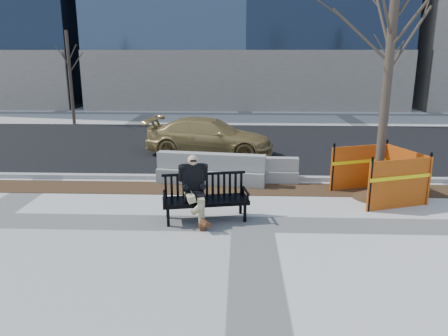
# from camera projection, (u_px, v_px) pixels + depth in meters

# --- Properties ---
(ground) EXTENTS (120.00, 120.00, 0.00)m
(ground) POSITION_uv_depth(u_px,v_px,m) (252.00, 224.00, 9.70)
(ground) COLOR beige
(ground) RESTS_ON ground
(mulch_strip) EXTENTS (40.00, 1.20, 0.02)m
(mulch_strip) POSITION_uv_depth(u_px,v_px,m) (250.00, 189.00, 12.21)
(mulch_strip) COLOR #47301C
(mulch_strip) RESTS_ON ground
(asphalt_street) EXTENTS (60.00, 10.40, 0.01)m
(asphalt_street) POSITION_uv_depth(u_px,v_px,m) (247.00, 145.00, 18.20)
(asphalt_street) COLOR black
(asphalt_street) RESTS_ON ground
(curb) EXTENTS (60.00, 0.25, 0.12)m
(curb) POSITION_uv_depth(u_px,v_px,m) (250.00, 178.00, 13.11)
(curb) COLOR #9E9B93
(curb) RESTS_ON ground
(bench) EXTENTS (2.10, 1.09, 1.06)m
(bench) POSITION_uv_depth(u_px,v_px,m) (206.00, 220.00, 9.97)
(bench) COLOR black
(bench) RESTS_ON ground
(seated_man) EXTENTS (0.85, 1.19, 1.52)m
(seated_man) POSITION_uv_depth(u_px,v_px,m) (194.00, 219.00, 9.98)
(seated_man) COLOR black
(seated_man) RESTS_ON ground
(tree_fence) EXTENTS (3.48, 3.48, 6.82)m
(tree_fence) POSITION_uv_depth(u_px,v_px,m) (376.00, 197.00, 11.52)
(tree_fence) COLOR #E15A16
(tree_fence) RESTS_ON ground
(sedan) EXTENTS (5.08, 2.80, 1.39)m
(sedan) POSITION_uv_depth(u_px,v_px,m) (210.00, 155.00, 16.38)
(sedan) COLOR #9D8145
(sedan) RESTS_ON ground
(jersey_barrier_left) EXTENTS (3.27, 1.09, 0.92)m
(jersey_barrier_left) POSITION_uv_depth(u_px,v_px,m) (211.00, 183.00, 12.78)
(jersey_barrier_left) COLOR gray
(jersey_barrier_left) RESTS_ON ground
(jersey_barrier_right) EXTENTS (2.64, 0.60, 0.75)m
(jersey_barrier_right) POSITION_uv_depth(u_px,v_px,m) (254.00, 181.00, 12.99)
(jersey_barrier_right) COLOR gray
(jersey_barrier_right) RESTS_ON ground
(far_tree_left) EXTENTS (2.59, 2.59, 5.35)m
(far_tree_left) POSITION_uv_depth(u_px,v_px,m) (74.00, 124.00, 23.71)
(far_tree_left) COLOR #4C3D31
(far_tree_left) RESTS_ON ground
(far_tree_right) EXTENTS (2.45, 2.45, 6.11)m
(far_tree_right) POSITION_uv_depth(u_px,v_px,m) (381.00, 126.00, 23.01)
(far_tree_right) COLOR #4C3C31
(far_tree_right) RESTS_ON ground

